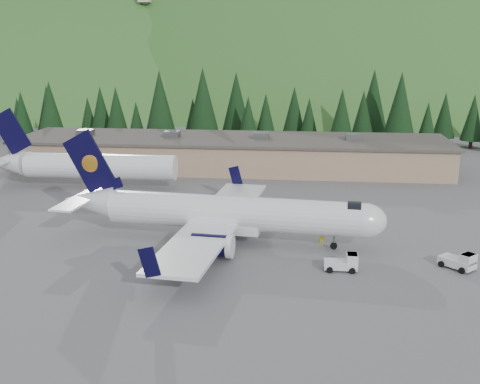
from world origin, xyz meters
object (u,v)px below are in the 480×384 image
baggage_tug_a (344,263)px  ramp_worker (321,237)px  terminal_building (231,153)px  second_airliner (81,165)px  airliner (224,214)px  baggage_tug_b (460,261)px

baggage_tug_a → ramp_worker: bearing=105.5°
baggage_tug_a → ramp_worker: size_ratio=1.76×
terminal_building → ramp_worker: size_ratio=40.58×
second_airliner → terminal_building: size_ratio=0.39×
airliner → terminal_building: airliner is taller
terminal_building → ramp_worker: bearing=-69.5°
second_airliner → baggage_tug_a: 46.23m
baggage_tug_a → baggage_tug_b: size_ratio=0.90×
airliner → baggage_tug_b: airliner is taller
baggage_tug_b → second_airliner: bearing=-165.5°
airliner → second_airliner: airliner is taller
second_airliner → airliner: bearing=-42.5°
airliner → second_airliner: size_ratio=1.27×
baggage_tug_b → ramp_worker: size_ratio=1.94×
second_airliner → ramp_worker: second_airliner is taller
second_airliner → baggage_tug_a: (36.06, -28.81, -2.59)m
airliner → baggage_tug_b: size_ratio=10.26×
second_airliner → baggage_tug_b: (46.84, -27.36, -2.56)m
second_airliner → baggage_tug_a: size_ratio=8.93×
baggage_tug_a → ramp_worker: ramp_worker is taller
baggage_tug_a → airliner: bearing=150.2°
airliner → terminal_building: bearing=101.6°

